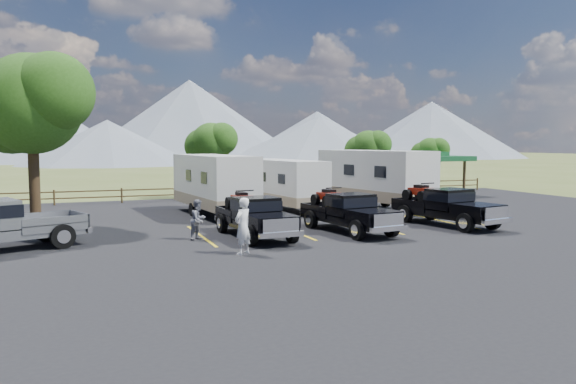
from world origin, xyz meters
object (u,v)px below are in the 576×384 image
object	(u,v)px
trailer_left	(214,184)
trailer_center	(285,184)
rig_right	(445,206)
trailer_right	(374,178)
person_a	(243,226)
rig_left	(254,215)
person_b	(198,220)
rig_center	(348,211)
tree_big_nw	(30,104)
pavilion	(415,157)

from	to	relation	value
trailer_left	trailer_center	bearing A→B (deg)	4.78
rig_right	trailer_right	world-z (taller)	trailer_right
person_a	trailer_left	bearing A→B (deg)	-132.01
rig_left	trailer_center	world-z (taller)	trailer_center
trailer_center	trailer_right	xyz separation A→B (m)	(5.19, -1.07, 0.28)
rig_right	trailer_left	distance (m)	11.80
rig_left	trailer_center	xyz separation A→B (m)	(4.39, 8.14, 0.61)
trailer_center	rig_right	bearing A→B (deg)	-66.75
trailer_left	trailer_center	world-z (taller)	trailer_left
rig_left	trailer_right	bearing A→B (deg)	33.02
rig_right	person_b	size ratio (longest dim) A/B	3.73
trailer_center	person_a	distance (m)	12.82
person_b	person_a	bearing A→B (deg)	-116.56
rig_left	trailer_center	bearing A→B (deg)	58.26
rig_left	trailer_center	size ratio (longest dim) A/B	0.68
trailer_right	person_b	xyz separation A→B (m)	(-11.84, -6.93, -0.97)
rig_left	trailer_right	xyz separation A→B (m)	(9.58, 7.07, 0.89)
rig_center	trailer_right	bearing A→B (deg)	45.62
rig_center	tree_big_nw	bearing A→B (deg)	146.08
tree_big_nw	trailer_right	bearing A→B (deg)	3.21
rig_center	trailer_center	world-z (taller)	trailer_center
trailer_left	person_b	size ratio (longest dim) A/B	5.73
pavilion	person_b	world-z (taller)	pavilion
trailer_center	person_a	bearing A→B (deg)	-124.44
rig_center	trailer_left	xyz separation A→B (m)	(-4.04, 7.53, 0.77)
trailer_left	trailer_center	distance (m)	4.35
rig_center	person_a	size ratio (longest dim) A/B	2.93
rig_center	rig_right	xyz separation A→B (m)	(5.11, 0.11, 0.03)
rig_left	person_b	distance (m)	2.26
trailer_right	person_a	bearing A→B (deg)	-147.68
rig_right	person_b	bearing A→B (deg)	168.29
trailer_center	trailer_right	size ratio (longest dim) A/B	0.85
trailer_right	tree_big_nw	bearing A→B (deg)	172.32
tree_big_nw	person_b	xyz separation A→B (m)	(6.27, -5.91, -4.75)
tree_big_nw	trailer_left	bearing A→B (deg)	8.40
rig_left	trailer_left	size ratio (longest dim) A/B	0.61
rig_center	trailer_right	world-z (taller)	trailer_right
rig_left	trailer_center	distance (m)	9.27
pavilion	person_b	size ratio (longest dim) A/B	3.86
rig_right	person_a	size ratio (longest dim) A/B	3.06
pavilion	rig_right	xyz separation A→B (m)	(-7.75, -14.12, -1.82)
pavilion	person_b	distance (m)	23.84
tree_big_nw	person_b	world-z (taller)	tree_big_nw
tree_big_nw	rig_left	distance (m)	11.45
rig_center	person_b	size ratio (longest dim) A/B	3.58
trailer_left	person_a	distance (m)	10.74
person_a	trailer_right	bearing A→B (deg)	-170.48
rig_right	trailer_right	xyz separation A→B (m)	(0.31, 7.16, 0.85)
pavilion	trailer_left	xyz separation A→B (m)	(-16.90, -6.70, -1.08)
tree_big_nw	trailer_left	size ratio (longest dim) A/B	0.85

